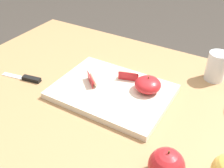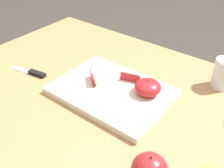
{
  "view_description": "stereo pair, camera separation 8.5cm",
  "coord_description": "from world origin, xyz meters",
  "px_view_note": "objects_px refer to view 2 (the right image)",
  "views": [
    {
      "loc": [
        0.32,
        -0.58,
        1.31
      ],
      "look_at": [
        -0.03,
        0.02,
        0.81
      ],
      "focal_mm": 42.08,
      "sensor_mm": 36.0,
      "label": 1
    },
    {
      "loc": [
        0.39,
        -0.53,
        1.31
      ],
      "look_at": [
        -0.03,
        0.02,
        0.81
      ],
      "focal_mm": 42.08,
      "sensor_mm": 36.0,
      "label": 2
    }
  ],
  "objects_px": {
    "apple_wedge_middle": "(95,78)",
    "paring_knife": "(34,73)",
    "drinking_glass_water": "(223,74)",
    "apple_wedge_right": "(131,76)",
    "apple_half_skin_up": "(148,87)",
    "cutting_board": "(112,92)"
  },
  "relations": [
    {
      "from": "cutting_board",
      "to": "apple_wedge_middle",
      "type": "distance_m",
      "value": 0.08
    },
    {
      "from": "apple_wedge_middle",
      "to": "paring_knife",
      "type": "relative_size",
      "value": 0.44
    },
    {
      "from": "apple_wedge_middle",
      "to": "paring_knife",
      "type": "bearing_deg",
      "value": -160.97
    },
    {
      "from": "cutting_board",
      "to": "apple_wedge_middle",
      "type": "height_order",
      "value": "apple_wedge_middle"
    },
    {
      "from": "apple_half_skin_up",
      "to": "apple_wedge_right",
      "type": "height_order",
      "value": "apple_half_skin_up"
    },
    {
      "from": "paring_knife",
      "to": "apple_wedge_middle",
      "type": "bearing_deg",
      "value": 19.03
    },
    {
      "from": "apple_wedge_right",
      "to": "drinking_glass_water",
      "type": "height_order",
      "value": "drinking_glass_water"
    },
    {
      "from": "apple_wedge_middle",
      "to": "paring_knife",
      "type": "xyz_separation_m",
      "value": [
        -0.23,
        -0.08,
        -0.03
      ]
    },
    {
      "from": "apple_wedge_middle",
      "to": "apple_wedge_right",
      "type": "bearing_deg",
      "value": 43.09
    },
    {
      "from": "apple_wedge_middle",
      "to": "apple_half_skin_up",
      "type": "bearing_deg",
      "value": 16.96
    },
    {
      "from": "apple_half_skin_up",
      "to": "paring_knife",
      "type": "height_order",
      "value": "apple_half_skin_up"
    },
    {
      "from": "cutting_board",
      "to": "apple_half_skin_up",
      "type": "xyz_separation_m",
      "value": [
        0.1,
        0.05,
        0.03
      ]
    },
    {
      "from": "apple_wedge_right",
      "to": "drinking_glass_water",
      "type": "xyz_separation_m",
      "value": [
        0.25,
        0.18,
        0.01
      ]
    },
    {
      "from": "apple_wedge_middle",
      "to": "cutting_board",
      "type": "bearing_deg",
      "value": 1.2
    },
    {
      "from": "paring_knife",
      "to": "drinking_glass_water",
      "type": "bearing_deg",
      "value": 31.22
    },
    {
      "from": "apple_wedge_right",
      "to": "drinking_glass_water",
      "type": "distance_m",
      "value": 0.31
    },
    {
      "from": "apple_half_skin_up",
      "to": "apple_wedge_middle",
      "type": "relative_size",
      "value": 1.21
    },
    {
      "from": "paring_knife",
      "to": "drinking_glass_water",
      "type": "xyz_separation_m",
      "value": [
        0.57,
        0.35,
        0.05
      ]
    },
    {
      "from": "cutting_board",
      "to": "apple_half_skin_up",
      "type": "distance_m",
      "value": 0.12
    },
    {
      "from": "apple_wedge_middle",
      "to": "paring_knife",
      "type": "distance_m",
      "value": 0.25
    },
    {
      "from": "cutting_board",
      "to": "apple_wedge_right",
      "type": "height_order",
      "value": "apple_wedge_right"
    },
    {
      "from": "drinking_glass_water",
      "to": "apple_wedge_right",
      "type": "bearing_deg",
      "value": -143.94
    }
  ]
}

